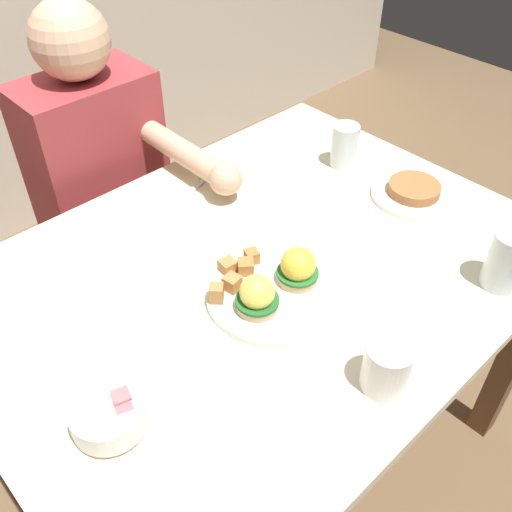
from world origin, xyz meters
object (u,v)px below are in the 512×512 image
(fruit_bowl, at_px, (110,415))
(fork, at_px, (196,187))
(eggs_benedict_plate, at_px, (274,286))
(coffee_mug, at_px, (388,365))
(water_glass_far, at_px, (506,264))
(water_glass_near, at_px, (344,148))
(dining_table, at_px, (261,302))
(diner_person, at_px, (107,185))
(side_plate, at_px, (413,192))

(fruit_bowl, xyz_separation_m, fork, (0.51, 0.43, -0.03))
(eggs_benedict_plate, height_order, coffee_mug, coffee_mug)
(water_glass_far, bearing_deg, water_glass_near, 77.74)
(eggs_benedict_plate, bearing_deg, dining_table, 61.52)
(eggs_benedict_plate, height_order, diner_person, diner_person)
(eggs_benedict_plate, relative_size, diner_person, 0.24)
(coffee_mug, height_order, fork, coffee_mug)
(water_glass_near, xyz_separation_m, water_glass_far, (-0.11, -0.50, 0.01))
(dining_table, distance_m, water_glass_far, 0.51)
(dining_table, relative_size, water_glass_near, 10.76)
(eggs_benedict_plate, bearing_deg, fruit_bowl, -175.66)
(eggs_benedict_plate, xyz_separation_m, water_glass_near, (0.47, 0.22, 0.02))
(water_glass_near, bearing_deg, eggs_benedict_plate, -154.93)
(fork, height_order, diner_person, diner_person)
(fruit_bowl, distance_m, water_glass_far, 0.79)
(eggs_benedict_plate, xyz_separation_m, coffee_mug, (-0.01, -0.28, 0.02))
(water_glass_near, bearing_deg, dining_table, -161.70)
(dining_table, relative_size, side_plate, 6.00)
(fork, xyz_separation_m, water_glass_far, (0.23, -0.68, 0.05))
(side_plate, relative_size, diner_person, 0.18)
(coffee_mug, bearing_deg, diner_person, 87.79)
(dining_table, distance_m, eggs_benedict_plate, 0.16)
(fruit_bowl, xyz_separation_m, side_plate, (0.87, 0.04, -0.02))
(coffee_mug, bearing_deg, dining_table, 81.76)
(fork, distance_m, side_plate, 0.53)
(dining_table, height_order, diner_person, diner_person)
(eggs_benedict_plate, xyz_separation_m, diner_person, (0.03, 0.68, -0.12))
(fork, bearing_deg, diner_person, 108.56)
(coffee_mug, bearing_deg, side_plate, 30.23)
(side_plate, xyz_separation_m, diner_person, (-0.45, 0.67, -0.10))
(dining_table, xyz_separation_m, coffee_mug, (-0.05, -0.35, 0.16))
(dining_table, bearing_deg, water_glass_far, -49.16)
(eggs_benedict_plate, bearing_deg, fork, 72.80)
(eggs_benedict_plate, bearing_deg, water_glass_far, -38.72)
(coffee_mug, distance_m, water_glass_near, 0.69)
(eggs_benedict_plate, height_order, water_glass_far, water_glass_far)
(eggs_benedict_plate, relative_size, side_plate, 1.35)
(side_plate, bearing_deg, eggs_benedict_plate, -178.98)
(eggs_benedict_plate, distance_m, water_glass_near, 0.52)
(coffee_mug, height_order, diner_person, diner_person)
(dining_table, height_order, water_glass_far, water_glass_far)
(eggs_benedict_plate, xyz_separation_m, fruit_bowl, (-0.39, -0.03, 0.00))
(fork, relative_size, water_glass_near, 1.37)
(coffee_mug, distance_m, water_glass_far, 0.37)
(dining_table, bearing_deg, eggs_benedict_plate, -118.48)
(diner_person, bearing_deg, side_plate, -55.99)
(side_plate, bearing_deg, dining_table, 171.00)
(fruit_bowl, xyz_separation_m, coffee_mug, (0.38, -0.25, 0.02))
(fork, bearing_deg, water_glass_far, -71.06)
(fork, bearing_deg, coffee_mug, -101.08)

